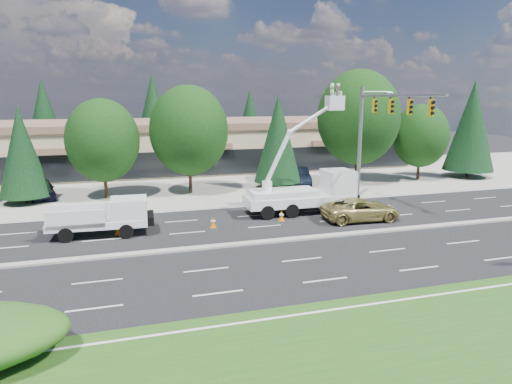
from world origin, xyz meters
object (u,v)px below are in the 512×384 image
object	(u,v)px
utility_pickup	(106,220)
minivan	(361,210)
bucket_truck	(310,186)
signal_mast	(375,126)

from	to	relation	value
utility_pickup	minivan	distance (m)	16.53
utility_pickup	bucket_truck	xyz separation A→B (m)	(14.01, 1.60, 1.06)
signal_mast	utility_pickup	world-z (taller)	signal_mast
signal_mast	bucket_truck	size ratio (longest dim) A/B	1.11
minivan	signal_mast	bearing A→B (deg)	-34.68
utility_pickup	minivan	bearing A→B (deg)	-1.66
bucket_truck	minivan	world-z (taller)	bucket_truck
signal_mast	minivan	size ratio (longest dim) A/B	1.90
signal_mast	utility_pickup	bearing A→B (deg)	-171.75
signal_mast	minivan	xyz separation A→B (m)	(-3.31, -4.24, -5.31)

